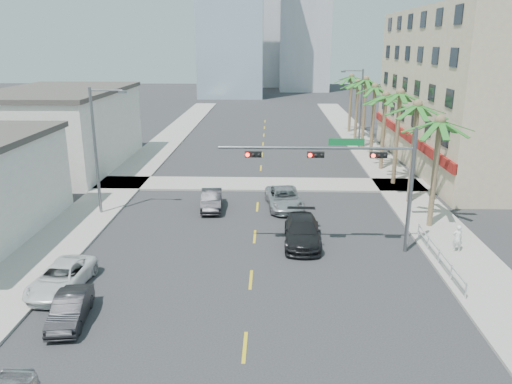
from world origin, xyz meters
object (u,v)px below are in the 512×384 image
(car_parked_far, at_px, (61,278))
(car_lane_center, at_px, (284,198))
(pedestrian, at_px, (457,238))
(car_parked_mid, at_px, (70,309))
(car_lane_right, at_px, (302,231))
(traffic_signal_mast, at_px, (356,168))
(car_lane_left, at_px, (211,200))

(car_parked_far, xyz_separation_m, car_lane_center, (11.40, 13.20, 0.09))
(car_parked_far, distance_m, pedestrian, 21.90)
(car_lane_center, bearing_deg, car_parked_mid, -127.97)
(car_lane_right, bearing_deg, car_parked_far, -151.13)
(traffic_signal_mast, relative_size, car_lane_right, 2.08)
(car_lane_left, height_order, car_lane_center, car_lane_center)
(car_lane_right, bearing_deg, car_lane_center, 99.37)
(car_parked_far, bearing_deg, car_lane_center, 52.43)
(car_parked_mid, bearing_deg, traffic_signal_mast, 23.72)
(traffic_signal_mast, distance_m, car_parked_mid, 16.49)
(car_lane_left, bearing_deg, pedestrian, -31.58)
(traffic_signal_mast, distance_m, car_lane_right, 5.26)
(car_lane_right, bearing_deg, traffic_signal_mast, -19.60)
(car_lane_center, relative_size, pedestrian, 3.31)
(car_parked_mid, xyz_separation_m, car_lane_right, (10.74, 9.33, 0.15))
(car_parked_mid, xyz_separation_m, car_parked_far, (-1.60, 2.93, 0.03))
(car_parked_far, relative_size, car_lane_center, 0.88)
(car_parked_far, distance_m, car_lane_left, 14.09)
(traffic_signal_mast, distance_m, car_parked_far, 16.68)
(car_parked_mid, height_order, car_parked_far, car_parked_far)
(car_parked_mid, height_order, car_lane_right, car_lane_right)
(car_lane_right, distance_m, pedestrian, 9.05)
(traffic_signal_mast, xyz_separation_m, car_parked_mid, (-13.58, -8.23, -4.44))
(car_parked_mid, height_order, car_lane_left, car_lane_left)
(car_parked_far, distance_m, car_lane_center, 17.44)
(car_parked_mid, xyz_separation_m, car_lane_center, (9.80, 16.14, 0.11))
(car_lane_left, bearing_deg, car_lane_right, -50.14)
(car_parked_far, xyz_separation_m, car_lane_left, (6.02, 12.74, 0.05))
(car_parked_mid, distance_m, car_lane_right, 14.23)
(car_parked_mid, bearing_deg, car_parked_far, 111.11)
(car_lane_left, distance_m, car_lane_right, 8.96)
(car_lane_left, bearing_deg, car_parked_far, -120.32)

